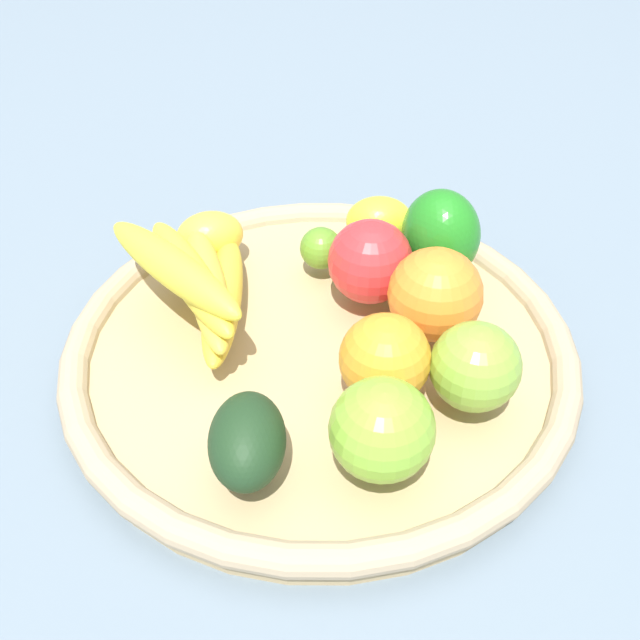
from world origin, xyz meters
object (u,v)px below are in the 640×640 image
(banana_bunch, at_px, (199,283))
(apple_2, at_px, (370,261))
(lime_0, at_px, (321,248))
(orange_1, at_px, (436,297))
(lemon_0, at_px, (379,221))
(bell_pepper, at_px, (441,234))
(apple_1, at_px, (475,367))
(lemon_1, at_px, (210,236))
(avocado, at_px, (247,441))
(orange_0, at_px, (385,359))
(apple_0, at_px, (382,430))

(banana_bunch, bearing_deg, apple_2, -83.54)
(lime_0, xyz_separation_m, orange_1, (-0.11, -0.09, 0.02))
(lemon_0, relative_size, bell_pepper, 0.75)
(lime_0, height_order, apple_1, apple_1)
(lime_0, height_order, lemon_1, lemon_1)
(avocado, bearing_deg, lemon_1, 6.47)
(lime_0, relative_size, bell_pepper, 0.46)
(apple_2, bearing_deg, orange_0, 177.29)
(bell_pepper, distance_m, apple_1, 0.17)
(bell_pepper, height_order, apple_1, bell_pepper)
(lemon_1, bearing_deg, bell_pepper, -102.03)
(avocado, relative_size, lemon_1, 1.27)
(apple_2, bearing_deg, apple_1, -155.75)
(apple_0, xyz_separation_m, orange_1, (0.14, -0.07, 0.00))
(banana_bunch, height_order, orange_0, banana_bunch)
(orange_0, relative_size, apple_0, 0.95)
(orange_0, xyz_separation_m, orange_1, (0.07, -0.05, 0.00))
(lemon_1, xyz_separation_m, orange_1, (-0.13, -0.19, 0.02))
(apple_0, xyz_separation_m, apple_1, (0.06, -0.08, -0.00))
(lemon_0, height_order, avocado, avocado)
(lime_0, distance_m, lemon_1, 0.11)
(banana_bunch, xyz_separation_m, bell_pepper, (0.05, -0.22, 0.00))
(apple_1, bearing_deg, lime_0, 28.48)
(apple_2, relative_size, apple_1, 1.07)
(banana_bunch, xyz_separation_m, apple_1, (-0.12, -0.21, -0.00))
(banana_bunch, distance_m, bell_pepper, 0.23)
(apple_2, xyz_separation_m, banana_bunch, (-0.02, 0.15, 0.00))
(orange_1, bearing_deg, orange_0, 141.23)
(banana_bunch, xyz_separation_m, orange_1, (-0.04, -0.20, 0.00))
(orange_1, relative_size, apple_1, 1.14)
(apple_2, height_order, avocado, apple_2)
(lemon_0, bearing_deg, orange_0, 172.52)
(lime_0, bearing_deg, apple_0, -175.36)
(banana_bunch, bearing_deg, bell_pepper, -78.37)
(apple_1, bearing_deg, apple_2, 24.25)
(lemon_0, height_order, bell_pepper, bell_pepper)
(apple_0, height_order, apple_1, apple_0)
(lime_0, bearing_deg, orange_1, -140.66)
(banana_bunch, distance_m, lime_0, 0.13)
(avocado, height_order, apple_0, apple_0)
(lime_0, relative_size, apple_1, 0.57)
(orange_1, bearing_deg, apple_2, 39.93)
(lime_0, relative_size, lemon_1, 0.62)
(lemon_0, relative_size, avocado, 0.80)
(banana_bunch, height_order, bell_pepper, bell_pepper)
(apple_0, bearing_deg, bell_pepper, -21.53)
(apple_0, relative_size, bell_pepper, 0.88)
(orange_0, relative_size, bell_pepper, 0.83)
(avocado, bearing_deg, lime_0, -17.47)
(orange_0, bearing_deg, apple_2, -2.71)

